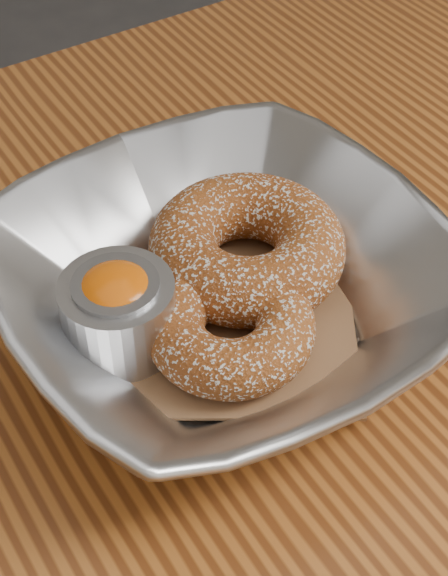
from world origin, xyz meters
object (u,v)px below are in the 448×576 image
serving_bowl (224,288)px  donut_front (230,327)px  table (253,539)px  donut_back (247,247)px  ramekin (118,310)px

serving_bowl → donut_front: 0.03m
table → donut_front: donut_front is taller
donut_back → donut_front: 0.06m
serving_bowl → donut_front: bearing=-114.6°
donut_front → ramekin: ramekin is taller
table → serving_bowl: 0.15m
serving_bowl → donut_back: (0.03, 0.02, 0.00)m
ramekin → table: bearing=-71.7°
donut_front → ramekin: 0.06m
donut_back → ramekin: (-0.09, -0.01, 0.00)m
serving_bowl → ramekin: (-0.06, 0.01, 0.00)m
table → donut_front: size_ratio=13.19×
donut_front → ramekin: bearing=143.5°
donut_back → donut_front: donut_back is taller
table → ramekin: ramekin is taller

